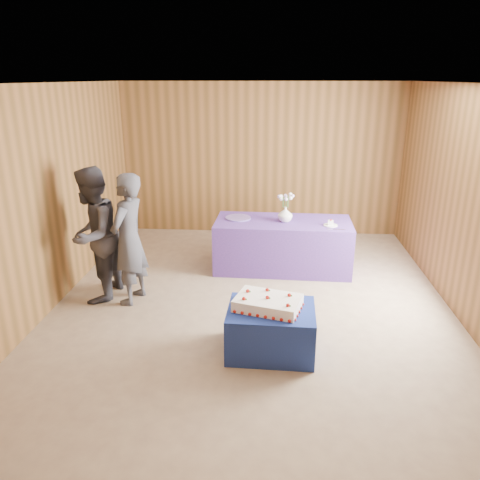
# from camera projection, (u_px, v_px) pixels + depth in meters

# --- Properties ---
(ground) EXTENTS (6.00, 6.00, 0.00)m
(ground) POSITION_uv_depth(u_px,v_px,m) (252.00, 304.00, 6.02)
(ground) COLOR gray
(ground) RESTS_ON ground
(room_shell) EXTENTS (5.04, 6.04, 2.72)m
(room_shell) POSITION_uv_depth(u_px,v_px,m) (253.00, 164.00, 5.43)
(room_shell) COLOR brown
(room_shell) RESTS_ON ground
(cake_table) EXTENTS (0.92, 0.73, 0.50)m
(cake_table) POSITION_uv_depth(u_px,v_px,m) (271.00, 330.00, 4.90)
(cake_table) COLOR navy
(cake_table) RESTS_ON ground
(serving_table) EXTENTS (2.02, 0.95, 0.75)m
(serving_table) POSITION_uv_depth(u_px,v_px,m) (283.00, 245.00, 7.03)
(serving_table) COLOR #603697
(serving_table) RESTS_ON ground
(sheet_cake) EXTENTS (0.78, 0.63, 0.16)m
(sheet_cake) POSITION_uv_depth(u_px,v_px,m) (268.00, 303.00, 4.81)
(sheet_cake) COLOR white
(sheet_cake) RESTS_ON cake_table
(vase) EXTENTS (0.26, 0.26, 0.22)m
(vase) POSITION_uv_depth(u_px,v_px,m) (285.00, 214.00, 6.84)
(vase) COLOR silver
(vase) RESTS_ON serving_table
(flower_spray) EXTENTS (0.25, 0.25, 0.19)m
(flower_spray) POSITION_uv_depth(u_px,v_px,m) (286.00, 196.00, 6.76)
(flower_spray) COLOR #2C6E31
(flower_spray) RESTS_ON vase
(platter) EXTENTS (0.40, 0.40, 0.02)m
(platter) POSITION_uv_depth(u_px,v_px,m) (238.00, 218.00, 7.02)
(platter) COLOR #6853A6
(platter) RESTS_ON serving_table
(plate) EXTENTS (0.24, 0.24, 0.01)m
(plate) POSITION_uv_depth(u_px,v_px,m) (330.00, 225.00, 6.69)
(plate) COLOR silver
(plate) RESTS_ON serving_table
(cake_slice) EXTENTS (0.08, 0.07, 0.09)m
(cake_slice) POSITION_uv_depth(u_px,v_px,m) (331.00, 222.00, 6.67)
(cake_slice) COLOR white
(cake_slice) RESTS_ON plate
(knife) EXTENTS (0.26, 0.03, 0.00)m
(knife) POSITION_uv_depth(u_px,v_px,m) (336.00, 229.00, 6.52)
(knife) COLOR #ADADB2
(knife) RESTS_ON serving_table
(guest_left) EXTENTS (0.53, 0.69, 1.68)m
(guest_left) POSITION_uv_depth(u_px,v_px,m) (129.00, 239.00, 5.84)
(guest_left) COLOR #3D3E48
(guest_left) RESTS_ON ground
(guest_right) EXTENTS (0.73, 0.90, 1.74)m
(guest_right) POSITION_uv_depth(u_px,v_px,m) (93.00, 235.00, 5.91)
(guest_right) COLOR #373742
(guest_right) RESTS_ON ground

